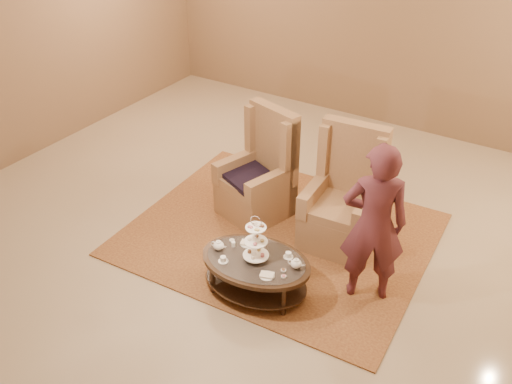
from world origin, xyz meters
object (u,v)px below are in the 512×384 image
Objects in this scene: tea_table at (256,265)px; armchair_right at (343,205)px; armchair_left at (261,180)px; person at (374,225)px.

armchair_right reaches higher than tea_table.
person reaches higher than armchair_left.
person reaches higher than armchair_right.
person is (0.60, -0.71, 0.39)m from armchair_right.
armchair_right is 1.01m from person.
armchair_right is at bearing 17.77° from armchair_left.
person is at bearing -5.85° from armchair_left.
tea_table is 1.21m from person.
tea_table is at bearing -109.46° from armchair_right.
armchair_left is at bearing 112.83° from tea_table.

